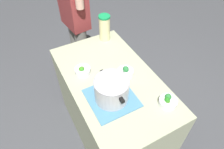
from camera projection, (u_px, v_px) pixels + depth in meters
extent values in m
plane|color=#404246|center=(112.00, 131.00, 2.31)|extent=(8.00, 8.00, 0.00)
cube|color=#969E7F|center=(112.00, 109.00, 1.99)|extent=(1.22, 0.70, 0.88)
cube|color=teal|center=(112.00, 98.00, 1.53)|extent=(0.35, 0.34, 0.01)
cylinder|color=#B7B7BC|center=(112.00, 90.00, 1.46)|extent=(0.25, 0.25, 0.18)
torus|color=#99999E|center=(112.00, 82.00, 1.40)|extent=(0.26, 0.26, 0.01)
cube|color=black|center=(122.00, 100.00, 1.34)|extent=(0.04, 0.02, 0.02)
cube|color=black|center=(102.00, 73.00, 1.51)|extent=(0.04, 0.02, 0.02)
cylinder|color=beige|center=(105.00, 29.00, 1.96)|extent=(0.11, 0.11, 0.24)
cylinder|color=#138445|center=(104.00, 17.00, 1.87)|extent=(0.11, 0.11, 0.02)
ellipsoid|color=yellow|center=(104.00, 22.00, 1.93)|extent=(0.04, 0.04, 0.01)
cylinder|color=silver|center=(83.00, 71.00, 1.70)|extent=(0.13, 0.13, 0.05)
ellipsoid|color=#387E1C|center=(81.00, 70.00, 1.68)|extent=(0.04, 0.04, 0.05)
ellipsoid|color=#3B7620|center=(82.00, 69.00, 1.68)|extent=(0.04, 0.04, 0.05)
ellipsoid|color=#2D7921|center=(82.00, 70.00, 1.67)|extent=(0.04, 0.04, 0.04)
cylinder|color=silver|center=(168.00, 102.00, 1.48)|extent=(0.13, 0.13, 0.05)
ellipsoid|color=#20711C|center=(167.00, 100.00, 1.46)|extent=(0.04, 0.04, 0.04)
ellipsoid|color=#297232|center=(168.00, 97.00, 1.48)|extent=(0.05, 0.05, 0.06)
ellipsoid|color=#2F721B|center=(167.00, 101.00, 1.46)|extent=(0.04, 0.04, 0.05)
cylinder|color=silver|center=(125.00, 72.00, 1.69)|extent=(0.13, 0.13, 0.04)
ellipsoid|color=#317435|center=(125.00, 69.00, 1.68)|extent=(0.04, 0.04, 0.04)
ellipsoid|color=#2C6A31|center=(125.00, 71.00, 1.68)|extent=(0.04, 0.04, 0.04)
ellipsoid|color=#286F36|center=(126.00, 69.00, 1.67)|extent=(0.05, 0.05, 0.06)
cylinder|color=slate|center=(83.00, 59.00, 2.53)|extent=(0.14, 0.14, 0.85)
cylinder|color=slate|center=(78.00, 50.00, 2.65)|extent=(0.14, 0.14, 0.85)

